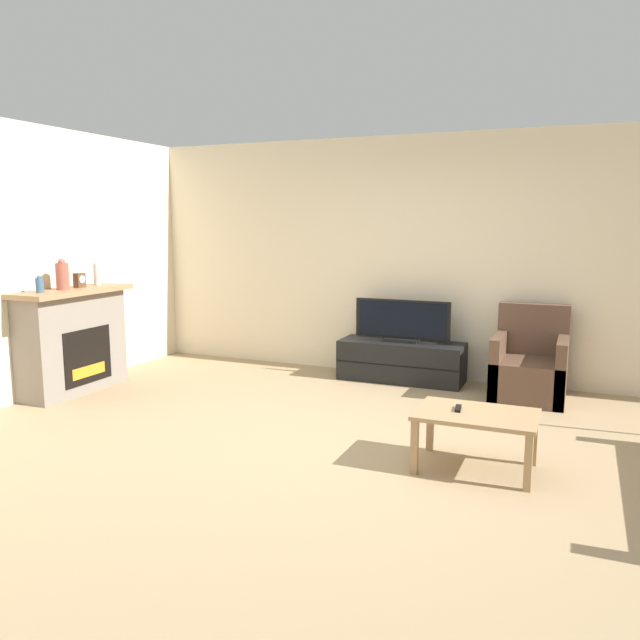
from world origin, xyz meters
TOP-DOWN VIEW (x-y plane):
  - ground_plane at (0.00, 0.00)m, footprint 24.00×24.00m
  - wall_back at (0.00, 2.46)m, footprint 12.00×0.06m
  - wall_left at (-3.46, 0.00)m, footprint 0.06×12.00m
  - fireplace at (-3.24, 0.40)m, footprint 0.51×1.30m
  - mantel_vase_left at (-3.22, 0.01)m, footprint 0.07×0.07m
  - mantel_vase_centre_left at (-3.22, 0.30)m, footprint 0.13×0.13m
  - mantel_vase_right at (-3.22, 0.79)m, footprint 0.08×0.08m
  - mantel_clock at (-3.22, 0.53)m, footprint 0.08×0.11m
  - tv_stand at (-0.22, 2.15)m, footprint 1.37×0.49m
  - tv at (-0.22, 2.15)m, footprint 1.06×0.18m
  - armchair at (1.15, 1.98)m, footprint 0.70×0.76m
  - coffee_table at (0.95, -0.09)m, footprint 0.84×0.57m
  - remote at (0.82, -0.08)m, footprint 0.06×0.15m

SIDE VIEW (x-z plane):
  - ground_plane at x=0.00m, z-range 0.00..0.00m
  - tv_stand at x=-0.22m, z-range 0.00..0.44m
  - armchair at x=1.15m, z-range -0.16..0.76m
  - coffee_table at x=0.95m, z-range 0.15..0.57m
  - remote at x=0.82m, z-range 0.42..0.44m
  - fireplace at x=-3.24m, z-range 0.01..1.09m
  - tv at x=-0.22m, z-range 0.42..0.89m
  - mantel_clock at x=-3.22m, z-range 1.08..1.23m
  - mantel_vase_left at x=-3.22m, z-range 1.07..1.24m
  - mantel_vase_right at x=-3.22m, z-range 1.07..1.32m
  - mantel_vase_centre_left at x=-3.22m, z-range 1.06..1.38m
  - wall_back at x=0.00m, z-range 0.00..2.70m
  - wall_left at x=-3.46m, z-range 0.00..2.70m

